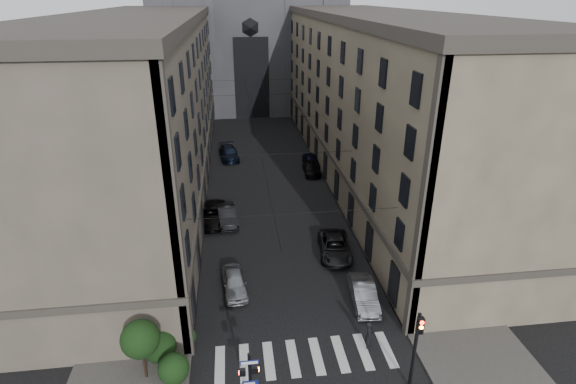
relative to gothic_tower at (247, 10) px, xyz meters
name	(u,v)px	position (x,y,z in m)	size (l,w,h in m)	color
sidewalk_left	(180,178)	(-10.50, -38.96, -17.72)	(7.00, 80.00, 0.15)	#383533
sidewalk_right	(347,170)	(10.50, -38.96, -17.72)	(7.00, 80.00, 0.15)	#383533
zebra_crossing	(305,357)	(0.00, -69.96, -17.79)	(11.00, 3.20, 0.01)	beige
building_left	(145,103)	(-13.44, -38.96, -8.45)	(13.60, 60.60, 18.85)	#4B4439
building_right	(375,97)	(13.44, -38.96, -8.45)	(13.60, 60.60, 18.85)	brown
gothic_tower	(247,10)	(0.00, 0.00, 0.00)	(35.00, 23.00, 58.00)	#2D2D33
pedestrian_signal_left	(250,378)	(-3.51, -73.46, -15.48)	(1.02, 0.38, 4.00)	black
traffic_light_right	(416,343)	(5.60, -73.04, -14.51)	(0.34, 0.50, 5.20)	black
shrub_cluster	(158,347)	(-8.72, -69.95, -16.00)	(3.90, 4.40, 3.90)	black
tram_wires	(264,118)	(0.00, -39.33, -10.55)	(14.00, 60.00, 0.43)	black
car_left_near	(235,282)	(-4.20, -62.57, -17.05)	(1.77, 4.40, 1.50)	gray
car_left_midnear	(227,215)	(-4.75, -51.31, -16.98)	(1.73, 4.97, 1.64)	black
car_left_midfar	(212,215)	(-6.20, -51.00, -16.98)	(2.71, 5.88, 1.63)	black
car_left_far	(229,153)	(-4.43, -32.55, -16.98)	(2.30, 5.65, 1.64)	black
car_right_near	(364,294)	(5.07, -65.21, -17.03)	(1.63, 4.68, 1.54)	gray
car_right_midnear	(335,247)	(4.44, -58.43, -17.02)	(2.59, 5.62, 1.56)	black
car_right_midfar	(312,168)	(5.78, -39.29, -17.10)	(1.96, 4.81, 1.40)	black
car_right_far	(311,161)	(6.20, -36.75, -17.03)	(1.81, 4.51, 1.54)	black
pedestrian	(369,335)	(4.13, -69.58, -16.84)	(0.70, 0.46, 1.91)	black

